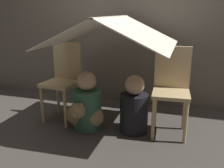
{
  "coord_description": "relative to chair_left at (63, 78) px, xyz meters",
  "views": [
    {
      "loc": [
        0.76,
        -2.27,
        1.27
      ],
      "look_at": [
        0.0,
        0.23,
        0.51
      ],
      "focal_mm": 40.0,
      "sensor_mm": 36.0,
      "label": 1
    }
  ],
  "objects": [
    {
      "name": "ground_plane",
      "position": [
        0.62,
        -0.29,
        -0.51
      ],
      "size": [
        8.8,
        8.8,
        0.0
      ],
      "primitive_type": "plane",
      "color": "#47423D"
    },
    {
      "name": "wall_back",
      "position": [
        0.62,
        0.82,
        0.74
      ],
      "size": [
        7.0,
        0.05,
        2.5
      ],
      "color": "#6B6056",
      "rests_on": "ground_plane"
    },
    {
      "name": "chair_left",
      "position": [
        0.0,
        0.0,
        0.0
      ],
      "size": [
        0.41,
        0.41,
        0.92
      ],
      "rotation": [
        0.0,
        0.0,
        -0.11
      ],
      "color": "#D1B27F",
      "rests_on": "ground_plane"
    },
    {
      "name": "chair_right",
      "position": [
        1.25,
        0.0,
        0.0
      ],
      "size": [
        0.4,
        0.4,
        0.92
      ],
      "rotation": [
        0.0,
        0.0,
        0.07
      ],
      "color": "#D1B27F",
      "rests_on": "ground_plane"
    },
    {
      "name": "sheet_canopy",
      "position": [
        0.62,
        -0.07,
        0.56
      ],
      "size": [
        1.27,
        1.17,
        0.3
      ],
      "color": "silver"
    },
    {
      "name": "person_front",
      "position": [
        0.37,
        -0.18,
        -0.23
      ],
      "size": [
        0.31,
        0.31,
        0.65
      ],
      "color": "#38664C",
      "rests_on": "ground_plane"
    },
    {
      "name": "person_second",
      "position": [
        0.88,
        -0.11,
        -0.24
      ],
      "size": [
        0.3,
        0.3,
        0.63
      ],
      "color": "black",
      "rests_on": "ground_plane"
    },
    {
      "name": "dog",
      "position": [
        0.35,
        -0.23,
        -0.34
      ],
      "size": [
        0.44,
        0.4,
        0.38
      ],
      "color": "#9E7F56",
      "rests_on": "ground_plane"
    }
  ]
}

